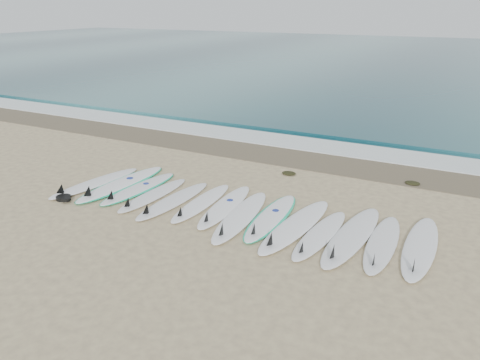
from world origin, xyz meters
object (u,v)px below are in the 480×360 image
at_px(surfboard_13, 420,248).
at_px(leash_coil, 64,198).
at_px(surfboard_7, 240,217).
at_px(surfboard_0, 93,183).

bearing_deg(surfboard_13, leash_coil, -171.01).
xyz_separation_m(surfboard_13, leash_coil, (-7.36, -1.23, -0.01)).
height_order(surfboard_7, surfboard_13, surfboard_7).
xyz_separation_m(surfboard_0, surfboard_13, (7.43, 0.26, 0.00)).
xyz_separation_m(surfboard_0, surfboard_7, (4.00, -0.07, 0.00)).
relative_size(surfboard_7, leash_coil, 5.94).
bearing_deg(surfboard_0, surfboard_7, 7.54).
bearing_deg(leash_coil, surfboard_0, 93.85).
bearing_deg(surfboard_7, surfboard_0, 173.16).
relative_size(surfboard_0, surfboard_7, 0.96).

